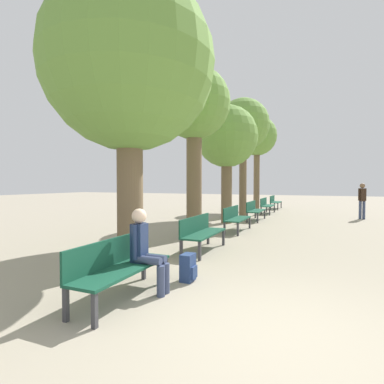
{
  "coord_description": "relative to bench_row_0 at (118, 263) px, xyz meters",
  "views": [
    {
      "loc": [
        0.51,
        -3.32,
        1.69
      ],
      "look_at": [
        -3.38,
        5.77,
        1.39
      ],
      "focal_mm": 28.0,
      "sensor_mm": 36.0,
      "label": 1
    }
  ],
  "objects": [
    {
      "name": "ground_plane",
      "position": [
        2.19,
        -0.25,
        -0.51
      ],
      "size": [
        80.0,
        80.0,
        0.0
      ],
      "primitive_type": "plane",
      "color": "gray"
    },
    {
      "name": "bench_row_0",
      "position": [
        0.0,
        0.0,
        0.0
      ],
      "size": [
        0.53,
        1.84,
        0.86
      ],
      "color": "#144733",
      "rests_on": "ground_plane"
    },
    {
      "name": "bench_row_1",
      "position": [
        0.0,
        3.3,
        0.0
      ],
      "size": [
        0.53,
        1.84,
        0.86
      ],
      "color": "#144733",
      "rests_on": "ground_plane"
    },
    {
      "name": "bench_row_2",
      "position": [
        0.0,
        6.59,
        0.0
      ],
      "size": [
        0.53,
        1.84,
        0.86
      ],
      "color": "#144733",
      "rests_on": "ground_plane"
    },
    {
      "name": "bench_row_3",
      "position": [
        0.0,
        9.89,
        0.0
      ],
      "size": [
        0.53,
        1.84,
        0.86
      ],
      "color": "#144733",
      "rests_on": "ground_plane"
    },
    {
      "name": "bench_row_4",
      "position": [
        0.0,
        13.19,
        0.0
      ],
      "size": [
        0.53,
        1.84,
        0.86
      ],
      "color": "#144733",
      "rests_on": "ground_plane"
    },
    {
      "name": "bench_row_5",
      "position": [
        0.0,
        16.48,
        0.0
      ],
      "size": [
        0.53,
        1.84,
        0.86
      ],
      "color": "#144733",
      "rests_on": "ground_plane"
    },
    {
      "name": "tree_row_0",
      "position": [
        -0.9,
        1.59,
        3.54
      ],
      "size": [
        3.5,
        3.5,
        5.85
      ],
      "color": "brown",
      "rests_on": "ground_plane"
    },
    {
      "name": "tree_row_1",
      "position": [
        -0.9,
        5.02,
        3.5
      ],
      "size": [
        2.24,
        2.24,
        5.29
      ],
      "color": "brown",
      "rests_on": "ground_plane"
    },
    {
      "name": "tree_row_2",
      "position": [
        -0.9,
        8.55,
        3.06
      ],
      "size": [
        2.59,
        2.59,
        4.94
      ],
      "color": "brown",
      "rests_on": "ground_plane"
    },
    {
      "name": "tree_row_3",
      "position": [
        -0.9,
        11.45,
        4.07
      ],
      "size": [
        2.64,
        2.64,
        5.97
      ],
      "color": "brown",
      "rests_on": "ground_plane"
    },
    {
      "name": "tree_row_4",
      "position": [
        -0.9,
        15.05,
        4.0
      ],
      "size": [
        2.43,
        2.43,
        5.82
      ],
      "color": "brown",
      "rests_on": "ground_plane"
    },
    {
      "name": "person_seated",
      "position": [
        0.24,
        0.36,
        0.18
      ],
      "size": [
        0.6,
        0.34,
        1.29
      ],
      "color": "#384260",
      "rests_on": "ground_plane"
    },
    {
      "name": "backpack",
      "position": [
        0.64,
        1.09,
        -0.28
      ],
      "size": [
        0.24,
        0.29,
        0.47
      ],
      "color": "navy",
      "rests_on": "ground_plane"
    },
    {
      "name": "pedestrian_near",
      "position": [
        4.53,
        12.31,
        0.45
      ],
      "size": [
        0.34,
        0.28,
        1.68
      ],
      "color": "#384260",
      "rests_on": "ground_plane"
    }
  ]
}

